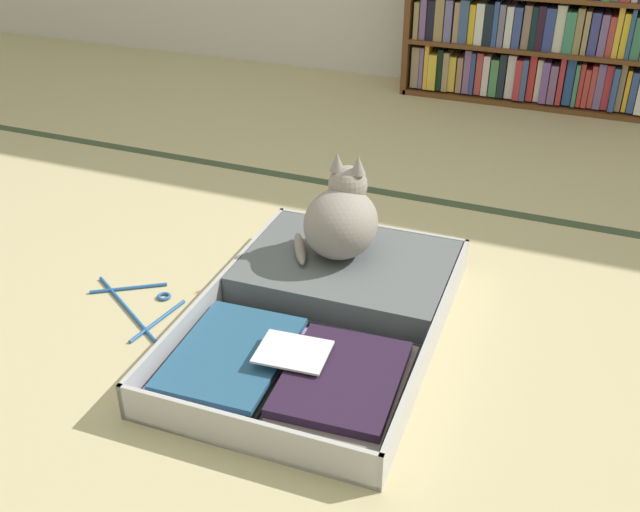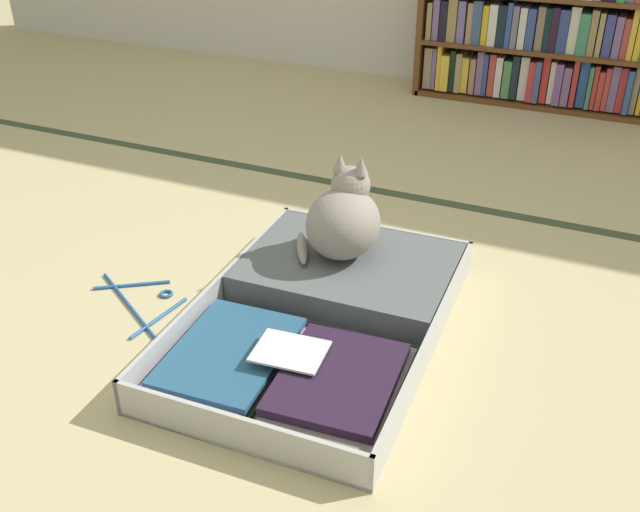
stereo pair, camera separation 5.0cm
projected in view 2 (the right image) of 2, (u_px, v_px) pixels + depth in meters
name	position (u px, v px, depth m)	size (l,w,h in m)	color
ground_plane	(267.00, 327.00, 2.01)	(10.00, 10.00, 0.00)	tan
tatami_border	(383.00, 191.00, 2.76)	(4.80, 0.05, 0.00)	#38472D
bookshelf	(555.00, 25.00, 3.45)	(1.30, 0.26, 0.79)	brown
open_suitcase	(329.00, 308.00, 2.01)	(0.66, 0.98, 0.10)	#B2B1AF
black_cat	(344.00, 219.00, 2.11)	(0.28, 0.26, 0.30)	gray
clothes_hanger	(142.00, 302.00, 2.11)	(0.35, 0.29, 0.01)	#23569B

